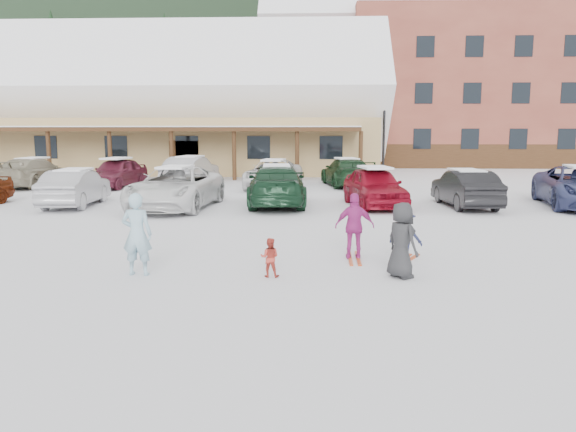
{
  "coord_description": "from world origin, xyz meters",
  "views": [
    {
      "loc": [
        0.81,
        -11.25,
        2.9
      ],
      "look_at": [
        0.3,
        1.0,
        1.0
      ],
      "focal_mm": 35.0,
      "sensor_mm": 36.0,
      "label": 1
    }
  ],
  "objects_px": {
    "adult_skier": "(137,234)",
    "parked_car_8": "(117,173)",
    "parked_car_1": "(75,188)",
    "parked_car_10": "(273,174)",
    "child_magenta": "(355,226)",
    "toddler_red": "(270,257)",
    "parked_car_2": "(176,188)",
    "parked_car_9": "(191,171)",
    "day_lodge": "(170,114)",
    "alpine_hotel": "(472,60)",
    "parked_car_5": "(466,189)",
    "parked_car_4": "(375,187)",
    "lamp_post": "(384,120)",
    "child_navy": "(406,235)",
    "bystander_dark": "(402,240)",
    "parked_car_11": "(346,172)",
    "parked_car_7": "(33,172)",
    "parked_car_3": "(277,186)"
  },
  "relations": [
    {
      "from": "bystander_dark",
      "to": "parked_car_5",
      "type": "distance_m",
      "value": 11.07
    },
    {
      "from": "parked_car_2",
      "to": "parked_car_9",
      "type": "xyz_separation_m",
      "value": [
        -1.24,
        8.36,
        -0.01
      ]
    },
    {
      "from": "bystander_dark",
      "to": "alpine_hotel",
      "type": "bearing_deg",
      "value": -50.71
    },
    {
      "from": "day_lodge",
      "to": "parked_car_9",
      "type": "height_order",
      "value": "day_lodge"
    },
    {
      "from": "child_magenta",
      "to": "parked_car_5",
      "type": "relative_size",
      "value": 0.35
    },
    {
      "from": "child_navy",
      "to": "toddler_red",
      "type": "bearing_deg",
      "value": 54.8
    },
    {
      "from": "child_navy",
      "to": "day_lodge",
      "type": "bearing_deg",
      "value": -38.28
    },
    {
      "from": "parked_car_1",
      "to": "child_magenta",
      "type": "bearing_deg",
      "value": 135.98
    },
    {
      "from": "day_lodge",
      "to": "alpine_hotel",
      "type": "distance_m",
      "value": 25.78
    },
    {
      "from": "day_lodge",
      "to": "parked_car_8",
      "type": "xyz_separation_m",
      "value": [
        0.03,
        -11.4,
        -3.21
      ]
    },
    {
      "from": "day_lodge",
      "to": "parked_car_5",
      "type": "relative_size",
      "value": 6.89
    },
    {
      "from": "bystander_dark",
      "to": "lamp_post",
      "type": "bearing_deg",
      "value": -40.11
    },
    {
      "from": "lamp_post",
      "to": "parked_car_5",
      "type": "relative_size",
      "value": 1.46
    },
    {
      "from": "day_lodge",
      "to": "toddler_red",
      "type": "height_order",
      "value": "day_lodge"
    },
    {
      "from": "lamp_post",
      "to": "parked_car_2",
      "type": "relative_size",
      "value": 1.11
    },
    {
      "from": "toddler_red",
      "to": "parked_car_10",
      "type": "bearing_deg",
      "value": -81.33
    },
    {
      "from": "parked_car_1",
      "to": "parked_car_9",
      "type": "distance_m",
      "value": 8.4
    },
    {
      "from": "parked_car_1",
      "to": "toddler_red",
      "type": "bearing_deg",
      "value": 125.26
    },
    {
      "from": "day_lodge",
      "to": "child_magenta",
      "type": "relative_size",
      "value": 19.49
    },
    {
      "from": "parked_car_2",
      "to": "child_magenta",
      "type": "bearing_deg",
      "value": -48.46
    },
    {
      "from": "day_lodge",
      "to": "child_navy",
      "type": "height_order",
      "value": "day_lodge"
    },
    {
      "from": "toddler_red",
      "to": "parked_car_11",
      "type": "distance_m",
      "value": 18.24
    },
    {
      "from": "alpine_hotel",
      "to": "adult_skier",
      "type": "height_order",
      "value": "alpine_hotel"
    },
    {
      "from": "bystander_dark",
      "to": "parked_car_7",
      "type": "bearing_deg",
      "value": 9.22
    },
    {
      "from": "toddler_red",
      "to": "parked_car_11",
      "type": "relative_size",
      "value": 0.16
    },
    {
      "from": "parked_car_1",
      "to": "parked_car_9",
      "type": "bearing_deg",
      "value": -112.74
    },
    {
      "from": "toddler_red",
      "to": "parked_car_8",
      "type": "relative_size",
      "value": 0.18
    },
    {
      "from": "bystander_dark",
      "to": "parked_car_4",
      "type": "relative_size",
      "value": 0.34
    },
    {
      "from": "parked_car_2",
      "to": "parked_car_5",
      "type": "xyz_separation_m",
      "value": [
        10.78,
        0.76,
        -0.07
      ]
    },
    {
      "from": "lamp_post",
      "to": "parked_car_11",
      "type": "bearing_deg",
      "value": -111.21
    },
    {
      "from": "bystander_dark",
      "to": "parked_car_1",
      "type": "distance_m",
      "value": 14.66
    },
    {
      "from": "day_lodge",
      "to": "parked_car_9",
      "type": "xyz_separation_m",
      "value": [
        3.57,
        -10.43,
        -3.18
      ]
    },
    {
      "from": "day_lodge",
      "to": "bystander_dark",
      "type": "distance_m",
      "value": 30.79
    },
    {
      "from": "toddler_red",
      "to": "parked_car_2",
      "type": "distance_m",
      "value": 10.48
    },
    {
      "from": "parked_car_1",
      "to": "parked_car_10",
      "type": "height_order",
      "value": "parked_car_10"
    },
    {
      "from": "parked_car_3",
      "to": "parked_car_7",
      "type": "relative_size",
      "value": 1.05
    },
    {
      "from": "toddler_red",
      "to": "parked_car_7",
      "type": "height_order",
      "value": "parked_car_7"
    },
    {
      "from": "parked_car_11",
      "to": "toddler_red",
      "type": "bearing_deg",
      "value": 72.57
    },
    {
      "from": "child_magenta",
      "to": "parked_car_4",
      "type": "distance_m",
      "value": 8.89
    },
    {
      "from": "adult_skier",
      "to": "parked_car_8",
      "type": "relative_size",
      "value": 0.39
    },
    {
      "from": "parked_car_4",
      "to": "parked_car_7",
      "type": "height_order",
      "value": "parked_car_4"
    },
    {
      "from": "child_navy",
      "to": "parked_car_9",
      "type": "distance_m",
      "value": 18.48
    },
    {
      "from": "adult_skier",
      "to": "parked_car_10",
      "type": "distance_m",
      "value": 16.81
    },
    {
      "from": "alpine_hotel",
      "to": "adult_skier",
      "type": "xyz_separation_m",
      "value": [
        -16.93,
        -38.4,
        -7.8
      ]
    },
    {
      "from": "parked_car_4",
      "to": "parked_car_9",
      "type": "relative_size",
      "value": 0.95
    },
    {
      "from": "bystander_dark",
      "to": "parked_car_7",
      "type": "height_order",
      "value": "bystander_dark"
    },
    {
      "from": "parked_car_11",
      "to": "alpine_hotel",
      "type": "bearing_deg",
      "value": -128.91
    },
    {
      "from": "toddler_red",
      "to": "parked_car_9",
      "type": "height_order",
      "value": "parked_car_9"
    },
    {
      "from": "lamp_post",
      "to": "child_navy",
      "type": "height_order",
      "value": "lamp_post"
    },
    {
      "from": "toddler_red",
      "to": "child_navy",
      "type": "bearing_deg",
      "value": -147.97
    }
  ]
}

